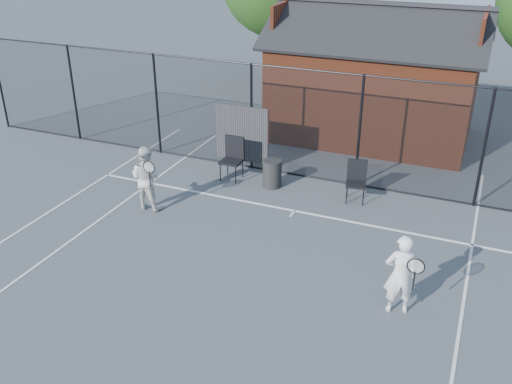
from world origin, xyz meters
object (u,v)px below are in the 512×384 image
at_px(player_front, 401,274).
at_px(waste_bin, 272,173).
at_px(clubhouse, 374,87).
at_px(player_back, 146,178).
at_px(chair_right, 356,182).
at_px(chair_left, 231,160).

distance_m(player_front, waste_bin, 5.71).
relative_size(clubhouse, player_front, 4.12).
bearing_deg(player_front, waste_bin, 134.79).
relative_size(player_back, chair_right, 1.57).
distance_m(chair_right, waste_bin, 2.24).
bearing_deg(player_front, player_back, 164.84).
bearing_deg(waste_bin, chair_right, 0.00).
bearing_deg(clubhouse, player_front, -74.46).
distance_m(chair_left, waste_bin, 1.20).
relative_size(player_front, chair_left, 1.38).
distance_m(player_back, chair_left, 2.61).
height_order(clubhouse, chair_right, clubhouse).
xyz_separation_m(player_front, waste_bin, (-4.01, 4.04, -0.42)).
xyz_separation_m(clubhouse, chair_right, (0.71, -4.90, -1.09)).
relative_size(clubhouse, chair_right, 6.34).
height_order(chair_right, waste_bin, chair_right).
height_order(player_front, chair_left, player_front).
bearing_deg(chair_left, player_back, -116.89).
relative_size(chair_right, waste_bin, 1.39).
bearing_deg(chair_left, player_front, -37.87).
bearing_deg(player_front, chair_right, 113.69).
xyz_separation_m(chair_right, waste_bin, (-2.24, 0.00, -0.14)).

